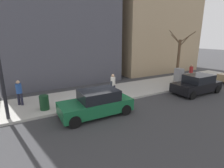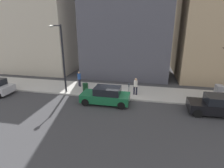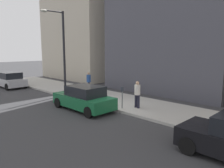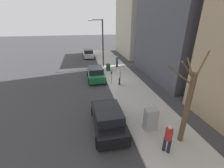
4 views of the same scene
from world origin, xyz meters
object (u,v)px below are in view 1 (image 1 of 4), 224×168
(parked_car_green, at_px, (97,103))
(pedestrian_far_corner, at_px, (19,91))
(pedestrian_midblock, at_px, (113,83))
(utility_box, at_px, (179,76))
(parked_car_black, at_px, (197,84))
(parking_meter, at_px, (111,88))
(trash_bin, at_px, (44,103))
(pedestrian_near_meter, at_px, (191,72))
(bare_tree, at_px, (179,57))

(parked_car_green, relative_size, pedestrian_far_corner, 2.53)
(pedestrian_midblock, xyz_separation_m, pedestrian_far_corner, (1.24, 6.26, 0.00))
(utility_box, height_order, pedestrian_midblock, pedestrian_midblock)
(parked_car_black, xyz_separation_m, parked_car_green, (0.17, 8.90, 0.00))
(parking_meter, height_order, trash_bin, parking_meter)
(parked_car_green, distance_m, pedestrian_near_meter, 11.80)
(pedestrian_near_meter, height_order, pedestrian_far_corner, same)
(parked_car_black, relative_size, utility_box, 2.94)
(utility_box, bearing_deg, trash_bin, 91.86)
(trash_bin, bearing_deg, utility_box, -88.14)
(utility_box, relative_size, pedestrian_midblock, 0.86)
(trash_bin, bearing_deg, pedestrian_far_corner, 39.32)
(bare_tree, relative_size, trash_bin, 5.56)
(parking_meter, bearing_deg, bare_tree, -76.85)
(parking_meter, bearing_deg, parked_car_green, 129.91)
(parked_car_black, bearing_deg, parked_car_green, 89.21)
(parked_car_green, distance_m, bare_tree, 11.67)
(parked_car_black, bearing_deg, utility_box, -17.39)
(trash_bin, relative_size, pedestrian_near_meter, 0.54)
(utility_box, relative_size, pedestrian_near_meter, 0.86)
(parked_car_black, xyz_separation_m, utility_box, (2.54, -0.81, 0.11))
(pedestrian_near_meter, bearing_deg, parked_car_green, 150.52)
(pedestrian_far_corner, bearing_deg, parked_car_green, 0.96)
(parked_car_green, bearing_deg, parking_meter, -50.34)
(pedestrian_midblock, bearing_deg, parking_meter, -116.23)
(trash_bin, bearing_deg, parked_car_green, -127.02)
(trash_bin, relative_size, pedestrian_midblock, 0.54)
(parked_car_green, height_order, pedestrian_midblock, pedestrian_midblock)
(parked_car_green, bearing_deg, trash_bin, 52.73)
(parked_car_green, bearing_deg, utility_box, -76.50)
(trash_bin, bearing_deg, bare_tree, -82.93)
(parking_meter, relative_size, utility_box, 0.94)
(utility_box, height_order, pedestrian_far_corner, pedestrian_far_corner)
(trash_bin, bearing_deg, parked_car_black, -100.53)
(utility_box, bearing_deg, parked_car_green, 103.75)
(utility_box, relative_size, bare_tree, 0.29)
(parked_car_green, distance_m, parking_meter, 2.39)
(parking_meter, bearing_deg, utility_box, -83.85)
(bare_tree, distance_m, pedestrian_midblock, 8.78)
(bare_tree, relative_size, pedestrian_far_corner, 3.01)
(parked_car_green, bearing_deg, pedestrian_midblock, -46.58)
(parking_meter, bearing_deg, parked_car_black, -103.43)
(bare_tree, relative_size, pedestrian_midblock, 3.01)
(pedestrian_near_meter, xyz_separation_m, pedestrian_far_corner, (1.07, 15.42, 0.00))
(trash_bin, xyz_separation_m, pedestrian_near_meter, (0.47, -14.16, 0.49))
(bare_tree, height_order, trash_bin, bare_tree)
(parked_car_green, relative_size, pedestrian_near_meter, 2.53)
(pedestrian_midblock, bearing_deg, pedestrian_near_meter, 11.57)
(parking_meter, xyz_separation_m, utility_box, (0.85, -7.89, -0.13))
(parked_car_black, height_order, pedestrian_midblock, pedestrian_midblock)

